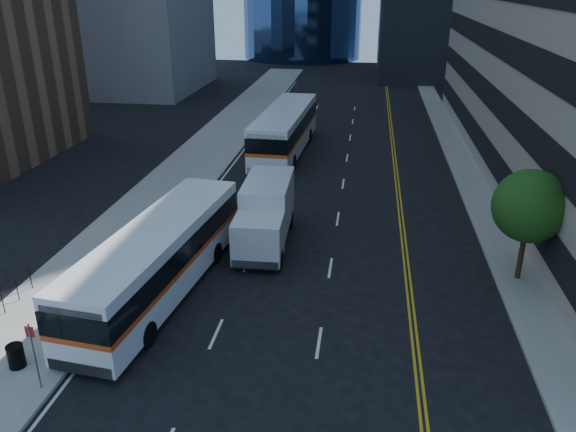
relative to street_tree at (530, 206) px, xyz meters
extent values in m
plane|color=black|center=(-9.00, -8.00, -3.64)|extent=(160.00, 160.00, 0.00)
cube|color=gray|center=(-19.50, 17.00, -3.57)|extent=(5.00, 90.00, 0.15)
cube|color=gray|center=(0.00, 17.00, -3.57)|extent=(2.00, 90.00, 0.15)
cylinder|color=#332114|center=(0.00, 0.00, -2.39)|extent=(0.24, 0.24, 2.20)
sphere|color=#1C4714|center=(0.00, 0.00, 0.01)|extent=(3.20, 3.20, 3.20)
cube|color=white|center=(-15.60, -3.33, -2.72)|extent=(4.01, 12.47, 1.12)
cube|color=#E44915|center=(-15.60, -3.33, -2.06)|extent=(4.03, 12.49, 0.22)
cube|color=black|center=(-15.60, -3.33, -1.50)|extent=(4.03, 12.49, 0.92)
cube|color=white|center=(-15.60, -3.33, -0.73)|extent=(4.01, 12.47, 0.51)
cylinder|color=black|center=(-17.21, -6.84, -3.13)|extent=(0.42, 1.05, 1.02)
cylinder|color=black|center=(-14.81, -7.11, -3.13)|extent=(0.42, 1.05, 1.02)
cylinder|color=black|center=(-16.43, 0.06, -3.13)|extent=(0.42, 1.05, 1.02)
cylinder|color=black|center=(-14.03, -0.21, -3.13)|extent=(0.42, 1.05, 1.02)
cube|color=white|center=(-13.40, 18.58, -2.63)|extent=(3.52, 13.55, 1.23)
cube|color=orange|center=(-13.40, 18.58, -1.91)|extent=(3.54, 13.57, 0.25)
cube|color=black|center=(-13.40, 18.58, -1.29)|extent=(3.54, 13.57, 1.01)
cube|color=white|center=(-13.40, 18.58, -0.45)|extent=(3.52, 13.55, 0.56)
cylinder|color=black|center=(-14.91, 14.62, -3.08)|extent=(0.39, 1.13, 1.12)
cylinder|color=black|center=(-12.25, 14.50, -3.08)|extent=(0.39, 1.13, 1.12)
cylinder|color=black|center=(-14.56, 22.22, -3.08)|extent=(0.39, 1.13, 1.12)
cylinder|color=black|center=(-11.90, 22.10, -3.08)|extent=(0.39, 1.13, 1.12)
cube|color=silver|center=(-11.93, -0.18, -2.26)|extent=(2.35, 2.17, 2.00)
cube|color=black|center=(-11.90, -1.09, -1.88)|extent=(2.09, 0.12, 1.05)
cube|color=silver|center=(-12.03, 3.16, -1.68)|extent=(2.43, 4.65, 2.48)
cube|color=black|center=(-12.00, 2.11, -3.12)|extent=(1.88, 6.35, 0.24)
cylinder|color=black|center=(-12.95, -0.40, -3.18)|extent=(0.29, 0.92, 0.92)
cylinder|color=black|center=(-10.90, -0.34, -3.18)|extent=(0.29, 0.92, 0.92)
cylinder|color=black|center=(-13.09, 4.36, -3.18)|extent=(0.29, 0.92, 0.92)
cylinder|color=black|center=(-11.04, 4.43, -3.18)|extent=(0.29, 0.92, 0.92)
cylinder|color=black|center=(-18.81, -9.07, -3.06)|extent=(0.73, 0.73, 0.86)
camera|label=1|loc=(-7.18, -23.64, 9.03)|focal=35.00mm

